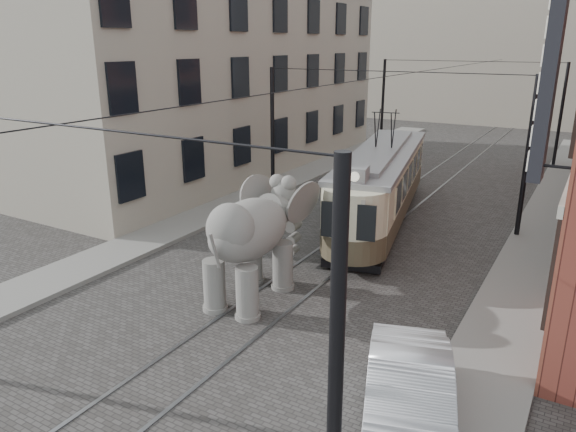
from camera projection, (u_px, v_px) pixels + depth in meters
The scene contains 10 objects.
ground at pixel (321, 264), 17.86m from camera, with size 120.00×120.00×0.00m, color #413E3C.
tram_rails at pixel (321, 264), 17.85m from camera, with size 1.54×80.00×0.02m, color slate, non-canonical shape.
sidewalk_right at pixel (513, 305), 14.95m from camera, with size 2.00×60.00×0.15m, color slate.
sidewalk_left at pixel (172, 230), 20.95m from camera, with size 2.00×60.00×0.15m, color slate.
stucco_building at pixel (228, 81), 29.82m from camera, with size 7.00×24.00×10.00m, color #9D9382.
distant_block at pixel (523, 43), 48.57m from camera, with size 28.00×10.00×14.00m, color #9D9382.
catenary at pixel (376, 150), 21.14m from camera, with size 11.00×30.20×6.00m, color black, non-canonical shape.
tram at pixel (383, 168), 21.54m from camera, with size 2.33×11.28×4.48m, color beige, non-canonical shape.
elephant at pixel (249, 246), 15.01m from camera, with size 2.92×5.30×3.24m, color slate, non-canonical shape.
parked_car at pixel (408, 400), 9.93m from camera, with size 1.57×4.47×1.47m, color #B0B0B5.
Camera 1 is at (7.38, -14.80, 7.02)m, focal length 33.55 mm.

